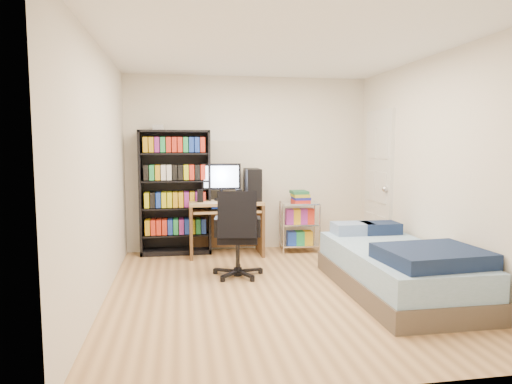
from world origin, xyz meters
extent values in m
cube|color=tan|center=(0.00, 0.00, -0.02)|extent=(3.50, 4.00, 0.04)
cube|color=white|center=(0.00, 0.00, 2.52)|extent=(3.50, 4.00, 0.04)
cube|color=silver|center=(0.00, 2.02, 1.25)|extent=(3.50, 0.04, 2.50)
cube|color=silver|center=(0.00, -2.02, 1.25)|extent=(3.50, 0.04, 2.50)
cube|color=silver|center=(-1.77, 0.00, 1.25)|extent=(0.04, 4.00, 2.50)
cube|color=silver|center=(1.77, 0.00, 1.25)|extent=(0.04, 4.00, 2.50)
cube|color=black|center=(-1.06, 1.84, 0.86)|extent=(0.97, 0.32, 1.73)
cube|color=black|center=(-1.06, 1.84, 0.27)|extent=(0.91, 0.30, 0.02)
cube|color=red|center=(-1.06, 1.83, 0.39)|extent=(0.84, 0.26, 0.21)
cube|color=black|center=(-1.06, 1.84, 0.65)|extent=(0.91, 0.30, 0.02)
cube|color=#183AAC|center=(-1.06, 1.83, 0.77)|extent=(0.84, 0.26, 0.21)
cube|color=black|center=(-1.06, 1.84, 1.03)|extent=(0.91, 0.30, 0.02)
cube|color=#CED118|center=(-1.06, 1.83, 1.15)|extent=(0.84, 0.26, 0.21)
cube|color=black|center=(-1.06, 1.84, 1.40)|extent=(0.91, 0.30, 0.02)
cube|color=#20964F|center=(-1.06, 1.83, 1.53)|extent=(0.84, 0.26, 0.21)
cube|color=silver|center=(-1.27, 1.84, 1.76)|extent=(0.15, 0.14, 0.07)
cube|color=#A48254|center=(-0.37, 1.65, 0.73)|extent=(1.01, 0.55, 0.04)
cube|color=#3E3022|center=(-0.85, 1.65, 0.36)|extent=(0.04, 0.55, 0.71)
cube|color=#3E3022|center=(0.11, 1.65, 0.36)|extent=(0.04, 0.55, 0.71)
cube|color=#3E3022|center=(-0.37, 1.90, 0.38)|extent=(0.97, 0.03, 0.65)
cube|color=#A48254|center=(-0.37, 1.57, 0.63)|extent=(0.90, 0.45, 0.03)
cube|color=black|center=(-0.37, 1.55, 0.66)|extent=(0.44, 0.15, 0.03)
cube|color=black|center=(-0.42, 1.76, 1.09)|extent=(0.54, 0.05, 0.36)
cube|color=#CCDEFF|center=(-0.42, 1.73, 1.09)|extent=(0.48, 0.01, 0.30)
cube|color=black|center=(0.01, 1.70, 0.98)|extent=(0.20, 0.42, 0.44)
cube|color=black|center=(-0.72, 1.60, 0.84)|extent=(0.08, 0.08, 0.17)
cube|color=black|center=(-0.20, 1.55, 0.84)|extent=(0.08, 0.08, 0.17)
cylinder|color=black|center=(-0.34, 0.60, 0.26)|extent=(0.05, 0.05, 0.36)
cube|color=black|center=(-0.34, 0.60, 0.45)|extent=(0.51, 0.51, 0.08)
cube|color=black|center=(-0.37, 0.40, 0.76)|extent=(0.45, 0.20, 0.52)
cube|color=black|center=(-0.58, 0.64, 0.59)|extent=(0.08, 0.29, 0.21)
cube|color=black|center=(-0.10, 0.57, 0.59)|extent=(0.08, 0.29, 0.21)
cylinder|color=silver|center=(0.42, 1.52, 0.35)|extent=(0.02, 0.02, 0.71)
cylinder|color=silver|center=(0.93, 1.48, 0.35)|extent=(0.02, 0.02, 0.71)
cylinder|color=silver|center=(0.45, 1.88, 0.35)|extent=(0.02, 0.02, 0.71)
cylinder|color=silver|center=(0.96, 1.84, 0.35)|extent=(0.02, 0.02, 0.71)
cube|color=silver|center=(0.69, 1.68, 0.10)|extent=(0.54, 0.41, 0.02)
cube|color=silver|center=(0.69, 1.68, 0.40)|extent=(0.54, 0.41, 0.02)
cube|color=silver|center=(0.69, 1.68, 0.70)|extent=(0.54, 0.41, 0.02)
cube|color=#B42319|center=(0.69, 1.68, 0.79)|extent=(0.24, 0.30, 0.16)
cube|color=brown|center=(1.21, -0.26, 0.10)|extent=(1.04, 2.08, 0.21)
cube|color=#97BBE2|center=(1.21, -0.26, 0.33)|extent=(1.00, 2.04, 0.25)
cube|color=#142140|center=(1.26, -0.84, 0.52)|extent=(0.93, 0.79, 0.15)
cube|color=#A3C2E7|center=(1.05, 0.57, 0.53)|extent=(0.47, 0.31, 0.14)
cube|color=#142140|center=(1.40, 0.55, 0.53)|extent=(0.44, 0.31, 0.14)
cube|color=#3F2614|center=(1.21, -0.32, 0.47)|extent=(0.29, 0.23, 0.02)
cube|color=silver|center=(1.73, 1.35, 1.00)|extent=(0.05, 0.80, 2.00)
sphere|color=silver|center=(1.67, 1.03, 0.95)|extent=(0.08, 0.08, 0.08)
camera|label=1|loc=(-0.99, -4.57, 1.54)|focal=32.00mm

